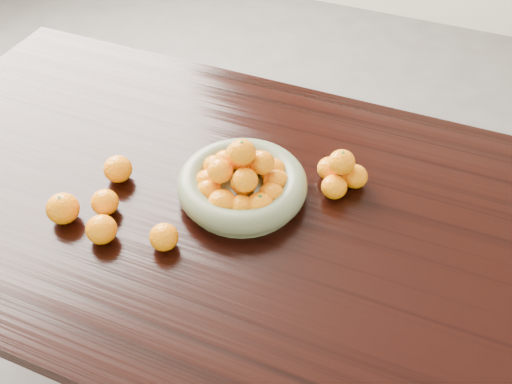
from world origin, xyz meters
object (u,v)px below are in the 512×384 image
at_px(loose_orange_0, 63,208).
at_px(dining_table, 267,240).
at_px(orange_pyramid, 340,173).
at_px(fruit_bowl, 242,183).

bearing_deg(loose_orange_0, dining_table, 24.38).
height_order(orange_pyramid, loose_orange_0, orange_pyramid).
xyz_separation_m(fruit_bowl, loose_orange_0, (-0.33, -0.22, -0.01)).
bearing_deg(orange_pyramid, dining_table, -129.22).
relative_size(dining_table, loose_orange_0, 27.60).
relative_size(fruit_bowl, loose_orange_0, 4.11).
distance_m(fruit_bowl, loose_orange_0, 0.40).
bearing_deg(fruit_bowl, loose_orange_0, -146.59).
bearing_deg(fruit_bowl, orange_pyramid, 30.04).
distance_m(fruit_bowl, orange_pyramid, 0.23).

